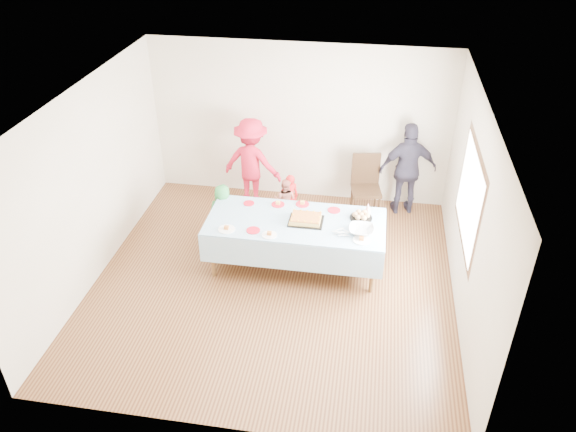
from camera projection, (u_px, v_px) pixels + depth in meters
name	position (u px, v px, depth m)	size (l,w,h in m)	color
ground	(274.00, 280.00, 7.99)	(5.00, 5.00, 0.00)	#462514
room_walls	(276.00, 170.00, 7.03)	(5.04, 5.04, 2.72)	beige
party_table	(296.00, 224.00, 7.89)	(2.50, 1.10, 0.78)	brown
birthday_cake	(306.00, 219.00, 7.83)	(0.48, 0.37, 0.09)	black
rolls_tray	(361.00, 216.00, 7.90)	(0.32, 0.32, 0.10)	black
punch_bowl	(361.00, 230.00, 7.59)	(0.35, 0.35, 0.09)	silver
party_hat	(368.00, 208.00, 8.02)	(0.09, 0.09, 0.15)	white
fork_pile	(341.00, 232.00, 7.56)	(0.24, 0.18, 0.07)	white
plate_red_far_a	(249.00, 203.00, 8.26)	(0.16, 0.16, 0.01)	red
plate_red_far_b	(278.00, 204.00, 8.23)	(0.19, 0.19, 0.01)	red
plate_red_far_c	(302.00, 204.00, 8.24)	(0.20, 0.20, 0.01)	red
plate_red_far_d	(334.00, 210.00, 8.09)	(0.18, 0.18, 0.01)	red
plate_red_near	(253.00, 230.00, 7.65)	(0.19, 0.19, 0.01)	red
plate_white_left	(227.00, 229.00, 7.68)	(0.23, 0.23, 0.01)	white
plate_white_mid	(269.00, 235.00, 7.56)	(0.21, 0.21, 0.01)	white
plate_white_right	(361.00, 240.00, 7.46)	(0.23, 0.23, 0.01)	white
dining_chair	(366.00, 183.00, 9.18)	(0.54, 0.54, 1.07)	black
toddler_left	(290.00, 197.00, 9.16)	(0.30, 0.19, 0.81)	red
toddler_mid	(223.00, 213.00, 8.61)	(0.46, 0.30, 0.95)	#2A7F3C
toddler_right	(285.00, 200.00, 9.12)	(0.37, 0.29, 0.76)	#D57663
adult_left	(252.00, 163.00, 9.38)	(1.01, 0.58, 1.56)	red
adult_right	(408.00, 169.00, 9.14)	(0.93, 0.39, 1.59)	#2D2939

